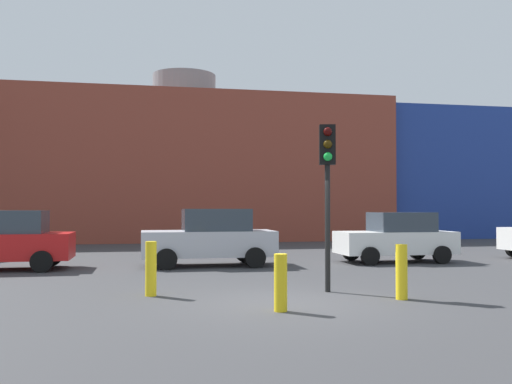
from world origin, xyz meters
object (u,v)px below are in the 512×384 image
object	(u,v)px
parked_car_3	(397,237)
traffic_light_island	(327,169)
parked_car_2	(210,237)
bollard_yellow_0	(151,269)
bollard_yellow_1	(281,283)
parked_car_1	(3,240)
bollard_yellow_2	(402,272)

from	to	relation	value
parked_car_3	traffic_light_island	xyz separation A→B (m)	(-4.56, -6.17, 1.91)
parked_car_2	traffic_light_island	world-z (taller)	traffic_light_island
parked_car_3	traffic_light_island	distance (m)	7.90
bollard_yellow_0	bollard_yellow_1	size ratio (longest dim) A/B	1.11
parked_car_1	bollard_yellow_2	xyz separation A→B (m)	(9.43, -7.44, -0.33)
parked_car_3	traffic_light_island	world-z (taller)	traffic_light_island
parked_car_1	bollard_yellow_2	bearing A→B (deg)	141.72
parked_car_3	traffic_light_island	size ratio (longest dim) A/B	1.06
parked_car_1	traffic_light_island	world-z (taller)	traffic_light_island
parked_car_3	bollard_yellow_1	size ratio (longest dim) A/B	3.81
parked_car_1	bollard_yellow_0	bearing A→B (deg)	126.12
parked_car_1	parked_car_3	xyz separation A→B (m)	(12.82, -0.00, -0.04)
traffic_light_island	bollard_yellow_1	xyz separation A→B (m)	(-1.60, -2.10, -2.25)
parked_car_2	bollard_yellow_2	distance (m)	8.07
traffic_light_island	bollard_yellow_0	xyz separation A→B (m)	(-3.90, 0.19, -2.19)
parked_car_1	traffic_light_island	size ratio (longest dim) A/B	1.11
traffic_light_island	bollard_yellow_1	bearing A→B (deg)	-23.21
parked_car_1	bollard_yellow_1	bearing A→B (deg)	128.87
parked_car_2	parked_car_3	xyz separation A→B (m)	(6.50, -0.00, -0.06)
bollard_yellow_1	traffic_light_island	bearing A→B (deg)	52.71
traffic_light_island	bollard_yellow_1	size ratio (longest dim) A/B	3.59
bollard_yellow_2	parked_car_3	bearing A→B (deg)	65.52
parked_car_3	bollard_yellow_1	bearing A→B (deg)	53.33
parked_car_1	bollard_yellow_0	distance (m)	7.40
bollard_yellow_0	traffic_light_island	bearing A→B (deg)	-2.83
parked_car_2	bollard_yellow_1	distance (m)	8.28
parked_car_3	bollard_yellow_2	xyz separation A→B (m)	(-3.39, -7.44, -0.29)
parked_car_3	bollard_yellow_2	distance (m)	8.18
parked_car_3	bollard_yellow_0	xyz separation A→B (m)	(-8.46, -5.97, -0.28)
parked_car_2	bollard_yellow_1	xyz separation A→B (m)	(0.34, -8.27, -0.40)
parked_car_2	parked_car_3	size ratio (longest dim) A/B	1.07
parked_car_1	parked_car_3	world-z (taller)	parked_car_1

